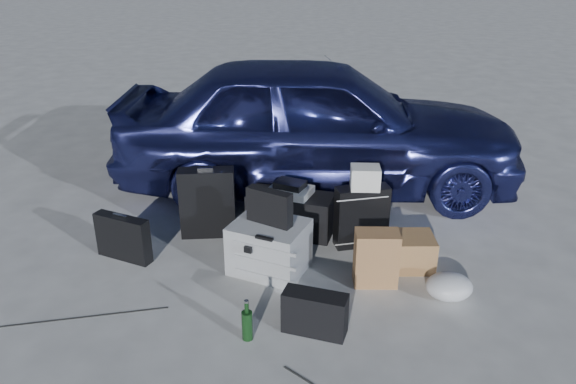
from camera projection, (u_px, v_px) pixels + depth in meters
The scene contains 16 objects.
ground at pixel (264, 296), 4.16m from camera, with size 60.00×60.00×0.00m, color beige.
car at pixel (318, 123), 5.76m from camera, with size 1.64×4.07×1.39m, color navy.
pelican_case at pixel (269, 247), 4.42m from camera, with size 0.56×0.46×0.41m, color #9DA0A2.
laptop_bag at pixel (269, 207), 4.30m from camera, with size 0.37×0.09×0.28m, color black.
briefcase at pixel (123, 238), 4.58m from camera, with size 0.49×0.11×0.38m, color black.
suitcase_left at pixel (207, 203), 4.91m from camera, with size 0.48×0.17×0.62m, color black.
suitcase_right at pixel (361, 216), 4.76m from camera, with size 0.45×0.16×0.54m, color black.
white_carton at pixel (365, 178), 4.60m from camera, with size 0.24×0.19×0.19m, color silver.
duffel_bag at pixel (291, 214), 4.99m from camera, with size 0.75×0.32×0.37m, color black.
flat_box_white at pixel (290, 191), 4.91m from camera, with size 0.36×0.27×0.06m, color silver.
flat_box_black at pixel (290, 184), 4.90m from camera, with size 0.25×0.18×0.05m, color black.
kraft_bag at pixel (376, 258), 4.23m from camera, with size 0.33×0.20×0.44m, color olive.
cardboard_box at pixel (410, 251), 4.49m from camera, with size 0.36×0.32×0.27m, color olive.
plastic_bag at pixel (449, 287), 4.10m from camera, with size 0.34×0.29×0.19m, color #BBBDC1.
messenger_bag at pixel (315, 313), 3.72m from camera, with size 0.43×0.16×0.30m, color black.
green_bottle at pixel (247, 321), 3.66m from camera, with size 0.07×0.07×0.29m, color black.
Camera 1 is at (0.58, -3.44, 2.40)m, focal length 35.00 mm.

